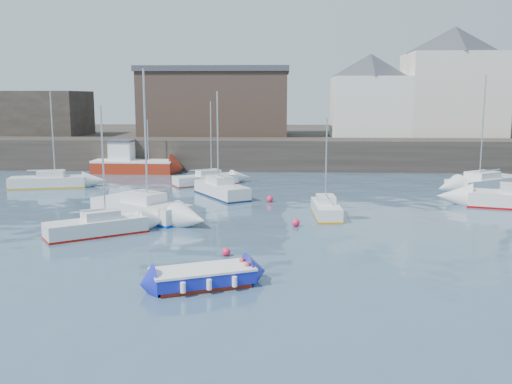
{
  "coord_description": "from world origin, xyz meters",
  "views": [
    {
      "loc": [
        1.61,
        -21.9,
        7.2
      ],
      "look_at": [
        0.0,
        12.0,
        1.5
      ],
      "focal_mm": 40.0,
      "sensor_mm": 36.0,
      "label": 1
    }
  ],
  "objects_px": {
    "sailboat_h": "(206,179)",
    "buoy_mid": "(296,226)",
    "sailboat_a": "(97,226)",
    "sailboat_g": "(484,182)",
    "sailboat_f": "(221,189)",
    "buoy_near": "(226,256)",
    "blue_dinghy": "(203,276)",
    "sailboat_b": "(141,208)",
    "sailboat_e": "(48,181)",
    "sailboat_c": "(326,209)",
    "fishing_boat": "(131,163)",
    "buoy_far": "(270,202)"
  },
  "relations": [
    {
      "from": "blue_dinghy",
      "to": "buoy_near",
      "type": "xyz_separation_m",
      "value": [
        0.47,
        4.33,
        -0.41
      ]
    },
    {
      "from": "sailboat_b",
      "to": "sailboat_c",
      "type": "xyz_separation_m",
      "value": [
        11.16,
        1.03,
        -0.12
      ]
    },
    {
      "from": "sailboat_g",
      "to": "sailboat_h",
      "type": "height_order",
      "value": "sailboat_g"
    },
    {
      "from": "fishing_boat",
      "to": "buoy_far",
      "type": "xyz_separation_m",
      "value": [
        13.57,
        -14.72,
        -0.98
      ]
    },
    {
      "from": "sailboat_f",
      "to": "sailboat_h",
      "type": "relative_size",
      "value": 1.11
    },
    {
      "from": "sailboat_c",
      "to": "sailboat_e",
      "type": "xyz_separation_m",
      "value": [
        -21.42,
        10.07,
        0.04
      ]
    },
    {
      "from": "sailboat_c",
      "to": "sailboat_h",
      "type": "distance_m",
      "value": 15.1
    },
    {
      "from": "blue_dinghy",
      "to": "sailboat_a",
      "type": "relative_size",
      "value": 0.63
    },
    {
      "from": "blue_dinghy",
      "to": "sailboat_e",
      "type": "relative_size",
      "value": 0.56
    },
    {
      "from": "sailboat_b",
      "to": "buoy_near",
      "type": "xyz_separation_m",
      "value": [
        5.95,
        -8.02,
        -0.57
      ]
    },
    {
      "from": "sailboat_e",
      "to": "sailboat_f",
      "type": "bearing_deg",
      "value": -13.9
    },
    {
      "from": "sailboat_a",
      "to": "buoy_mid",
      "type": "relative_size",
      "value": 15.11
    },
    {
      "from": "sailboat_h",
      "to": "buoy_near",
      "type": "xyz_separation_m",
      "value": [
        3.78,
        -21.18,
        -0.44
      ]
    },
    {
      "from": "sailboat_b",
      "to": "buoy_far",
      "type": "height_order",
      "value": "sailboat_b"
    },
    {
      "from": "sailboat_g",
      "to": "buoy_near",
      "type": "relative_size",
      "value": 22.56
    },
    {
      "from": "sailboat_a",
      "to": "sailboat_g",
      "type": "xyz_separation_m",
      "value": [
        25.64,
        16.53,
        0.03
      ]
    },
    {
      "from": "sailboat_c",
      "to": "sailboat_g",
      "type": "height_order",
      "value": "sailboat_g"
    },
    {
      "from": "sailboat_h",
      "to": "buoy_mid",
      "type": "xyz_separation_m",
      "value": [
        7.1,
        -15.02,
        -0.44
      ]
    },
    {
      "from": "buoy_near",
      "to": "buoy_mid",
      "type": "xyz_separation_m",
      "value": [
        3.31,
        6.16,
        0.0
      ]
    },
    {
      "from": "blue_dinghy",
      "to": "sailboat_e",
      "type": "height_order",
      "value": "sailboat_e"
    },
    {
      "from": "sailboat_b",
      "to": "sailboat_g",
      "type": "relative_size",
      "value": 0.99
    },
    {
      "from": "sailboat_e",
      "to": "buoy_near",
      "type": "height_order",
      "value": "sailboat_e"
    },
    {
      "from": "buoy_near",
      "to": "sailboat_g",
      "type": "bearing_deg",
      "value": 47.44
    },
    {
      "from": "buoy_mid",
      "to": "sailboat_f",
      "type": "bearing_deg",
      "value": 118.97
    },
    {
      "from": "buoy_far",
      "to": "sailboat_b",
      "type": "bearing_deg",
      "value": -143.99
    },
    {
      "from": "buoy_near",
      "to": "sailboat_f",
      "type": "bearing_deg",
      "value": 96.95
    },
    {
      "from": "sailboat_e",
      "to": "sailboat_h",
      "type": "distance_m",
      "value": 12.59
    },
    {
      "from": "fishing_boat",
      "to": "sailboat_c",
      "type": "distance_m",
      "value": 25.74
    },
    {
      "from": "sailboat_f",
      "to": "sailboat_h",
      "type": "xyz_separation_m",
      "value": [
        -1.88,
        5.61,
        -0.09
      ]
    },
    {
      "from": "fishing_boat",
      "to": "sailboat_a",
      "type": "height_order",
      "value": "sailboat_a"
    },
    {
      "from": "fishing_boat",
      "to": "sailboat_c",
      "type": "height_order",
      "value": "sailboat_c"
    },
    {
      "from": "buoy_far",
      "to": "blue_dinghy",
      "type": "bearing_deg",
      "value": -96.83
    },
    {
      "from": "sailboat_a",
      "to": "sailboat_b",
      "type": "distance_m",
      "value": 4.59
    },
    {
      "from": "sailboat_h",
      "to": "buoy_mid",
      "type": "bearing_deg",
      "value": -64.71
    },
    {
      "from": "sailboat_g",
      "to": "buoy_far",
      "type": "bearing_deg",
      "value": -158.67
    },
    {
      "from": "sailboat_h",
      "to": "buoy_far",
      "type": "relative_size",
      "value": 14.9
    },
    {
      "from": "sailboat_a",
      "to": "sailboat_e",
      "type": "relative_size",
      "value": 0.89
    },
    {
      "from": "sailboat_h",
      "to": "sailboat_g",
      "type": "bearing_deg",
      "value": -2.73
    },
    {
      "from": "sailboat_f",
      "to": "sailboat_h",
      "type": "height_order",
      "value": "sailboat_f"
    },
    {
      "from": "fishing_boat",
      "to": "buoy_near",
      "type": "xyz_separation_m",
      "value": [
        11.9,
        -28.27,
        -0.98
      ]
    },
    {
      "from": "fishing_boat",
      "to": "buoy_near",
      "type": "distance_m",
      "value": 30.69
    },
    {
      "from": "fishing_boat",
      "to": "buoy_mid",
      "type": "distance_m",
      "value": 26.86
    },
    {
      "from": "sailboat_g",
      "to": "sailboat_c",
      "type": "bearing_deg",
      "value": -140.15
    },
    {
      "from": "buoy_near",
      "to": "buoy_mid",
      "type": "distance_m",
      "value": 7.0
    },
    {
      "from": "sailboat_e",
      "to": "buoy_far",
      "type": "bearing_deg",
      "value": -17.27
    },
    {
      "from": "buoy_far",
      "to": "sailboat_e",
      "type": "bearing_deg",
      "value": 162.73
    },
    {
      "from": "sailboat_a",
      "to": "sailboat_e",
      "type": "bearing_deg",
      "value": 120.2
    },
    {
      "from": "sailboat_c",
      "to": "sailboat_e",
      "type": "relative_size",
      "value": 0.78
    },
    {
      "from": "sailboat_c",
      "to": "sailboat_g",
      "type": "relative_size",
      "value": 0.67
    },
    {
      "from": "sailboat_b",
      "to": "sailboat_f",
      "type": "xyz_separation_m",
      "value": [
        4.05,
        7.56,
        -0.04
      ]
    }
  ]
}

